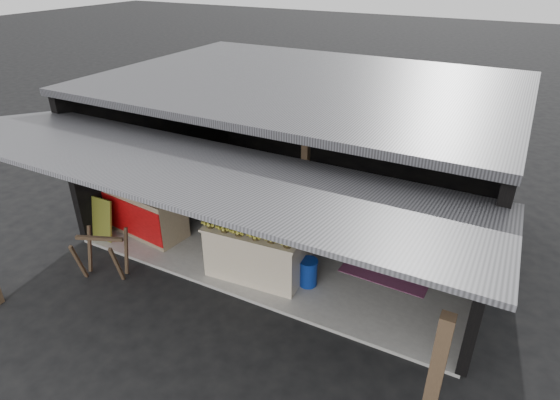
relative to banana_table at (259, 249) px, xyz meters
The scene contains 13 objects.
ground 0.90m from the banana_table, 90.56° to the right, with size 80.00×80.00×0.00m, color black.
concrete_slab 1.83m from the banana_table, 90.23° to the left, with size 7.00×5.00×0.06m, color gray.
shophouse 2.61m from the banana_table, 90.17° to the left, with size 7.40×7.29×3.02m.
banana_table is the anchor object (origin of this frame).
banana_pile 0.55m from the banana_table, ahead, with size 1.55×0.93×0.18m, color gold, non-canonical shape.
white_crate 0.78m from the banana_table, 82.12° to the left, with size 0.94×0.68×1.00m.
neighbor_stall 2.61m from the banana_table, behind, with size 1.67×0.90×1.65m.
green_signboard 3.27m from the banana_table, behind, with size 0.56×0.04×0.83m, color black.
sawhorse 2.65m from the banana_table, 150.56° to the right, with size 0.92×0.92×0.80m.
water_barrel 0.94m from the banana_table, ahead, with size 0.30×0.30×0.44m, color navy.
plastic_chair 2.52m from the banana_table, 45.21° to the left, with size 0.42×0.42×0.82m.
magenta_rug 2.32m from the banana_table, 29.66° to the left, with size 1.50×1.00×0.01m, color #6E1849.
picture_frames 4.40m from the banana_table, 92.39° to the left, with size 1.62×0.04×0.46m.
Camera 1 is at (3.45, -4.95, 4.98)m, focal length 30.00 mm.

